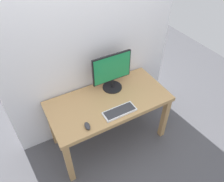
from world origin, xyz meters
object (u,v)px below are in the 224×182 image
monitor (112,71)px  keyboard_primary (120,111)px  desk (109,106)px  mouse (87,126)px

monitor → keyboard_primary: size_ratio=1.31×
desk → mouse: bearing=-147.3°
monitor → mouse: size_ratio=4.64×
desk → monitor: (0.14, 0.18, 0.33)m
desk → monitor: bearing=51.7°
mouse → monitor: bearing=43.4°
keyboard_primary → mouse: mouse is taller
keyboard_primary → desk: bearing=93.1°
desk → monitor: size_ratio=2.90×
monitor → mouse: 0.70m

